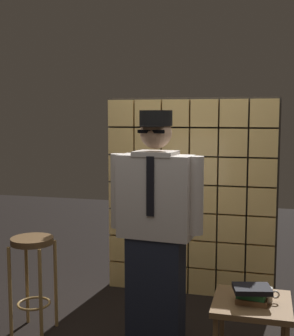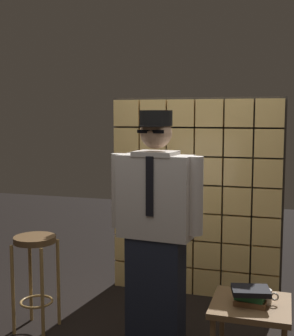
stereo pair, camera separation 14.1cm
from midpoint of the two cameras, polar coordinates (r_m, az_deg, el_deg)
glass_block_wall at (r=4.54m, az=4.39°, el=-3.70°), size 1.67×0.10×1.95m
standing_person at (r=3.44m, az=-0.11°, el=-7.34°), size 0.72×0.32×1.79m
bar_stool at (r=3.92m, az=-14.94°, el=-11.14°), size 0.34×0.34×0.78m
side_table at (r=3.34m, az=11.58°, el=-16.84°), size 0.52×0.52×0.51m
book_stack at (r=3.27m, az=11.58°, el=-14.96°), size 0.28×0.23×0.11m
coffee_mug at (r=3.31m, az=13.38°, el=-14.94°), size 0.13×0.08×0.09m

